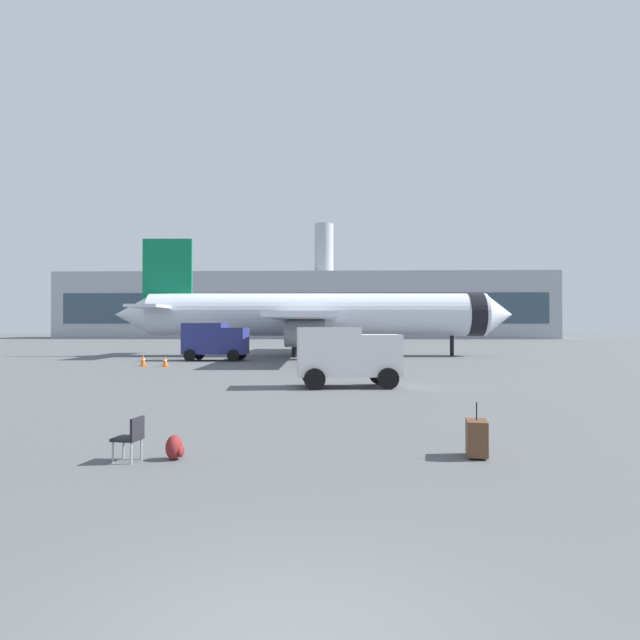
{
  "coord_description": "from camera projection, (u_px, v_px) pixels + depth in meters",
  "views": [
    {
      "loc": [
        0.47,
        -4.49,
        2.62
      ],
      "look_at": [
        -0.5,
        27.36,
        3.0
      ],
      "focal_mm": 31.46,
      "sensor_mm": 36.0,
      "label": 1
    }
  ],
  "objects": [
    {
      "name": "airplane_at_gate",
      "position": [
        315.0,
        315.0,
        50.14
      ],
      "size": [
        35.68,
        32.12,
        10.5
      ],
      "color": "silver",
      "rests_on": "ground"
    },
    {
      "name": "service_truck",
      "position": [
        215.0,
        340.0,
        43.27
      ],
      "size": [
        4.94,
        2.81,
        2.9
      ],
      "color": "navy",
      "rests_on": "ground"
    },
    {
      "name": "cargo_van",
      "position": [
        347.0,
        354.0,
        24.28
      ],
      "size": [
        4.59,
        2.73,
        2.6
      ],
      "color": "white",
      "rests_on": "ground"
    },
    {
      "name": "safety_cone_near",
      "position": [
        222.0,
        350.0,
        54.64
      ],
      "size": [
        0.44,
        0.44,
        0.61
      ],
      "color": "#F2590C",
      "rests_on": "ground"
    },
    {
      "name": "safety_cone_mid",
      "position": [
        165.0,
        361.0,
        36.91
      ],
      "size": [
        0.44,
        0.44,
        0.69
      ],
      "color": "#F2590C",
      "rests_on": "ground"
    },
    {
      "name": "safety_cone_far",
      "position": [
        143.0,
        360.0,
        37.18
      ],
      "size": [
        0.44,
        0.44,
        0.78
      ],
      "color": "#F2590C",
      "rests_on": "ground"
    },
    {
      "name": "safety_cone_outer",
      "position": [
        232.0,
        351.0,
        52.42
      ],
      "size": [
        0.44,
        0.44,
        0.65
      ],
      "color": "#F2590C",
      "rests_on": "ground"
    },
    {
      "name": "rolling_suitcase",
      "position": [
        477.0,
        438.0,
        11.25
      ],
      "size": [
        0.49,
        0.69,
        1.1
      ],
      "color": "brown",
      "rests_on": "ground"
    },
    {
      "name": "traveller_backpack",
      "position": [
        175.0,
        448.0,
        11.04
      ],
      "size": [
        0.36,
        0.4,
        0.48
      ],
      "color": "maroon",
      "rests_on": "ground"
    },
    {
      "name": "gate_chair",
      "position": [
        131.0,
        436.0,
        10.89
      ],
      "size": [
        0.55,
        0.55,
        0.86
      ],
      "color": "black",
      "rests_on": "ground"
    },
    {
      "name": "terminal_building",
      "position": [
        306.0,
        306.0,
        130.61
      ],
      "size": [
        109.51,
        22.1,
        26.6
      ],
      "color": "#9EA3AD",
      "rests_on": "ground"
    }
  ]
}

